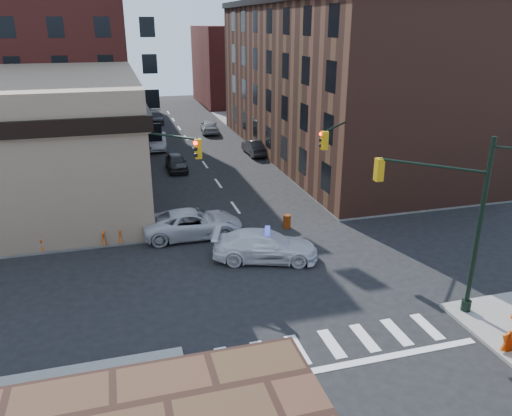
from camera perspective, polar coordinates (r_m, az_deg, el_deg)
ground at (r=26.89m, az=2.71°, el=-7.10°), size 140.00×140.00×0.00m
sidewalk_ne at (r=64.47m, az=13.09°, el=8.84°), size 34.00×54.50×0.15m
apartment_block at (r=63.49m, az=-27.06°, el=17.94°), size 25.00×25.00×24.00m
commercial_row_ne at (r=49.90m, az=9.04°, el=13.93°), size 14.00×34.00×14.00m
filler_nw at (r=85.09m, az=-22.34°, el=15.98°), size 20.00×18.00×16.00m
filler_ne at (r=83.69m, az=-0.81°, el=15.99°), size 16.00×16.00×12.00m
signal_pole_se at (r=23.25m, az=21.65°, el=-0.67°), size 5.40×5.27×8.00m
signal_pole_nw at (r=29.11m, az=-11.58°, el=3.89°), size 3.58×3.67×8.00m
signal_pole_ne at (r=32.07m, az=9.76°, el=5.53°), size 3.67×3.58×8.00m
tree_ne_near at (r=51.68m, az=1.54°, el=10.45°), size 3.00×3.00×4.85m
tree_ne_far at (r=59.26m, az=-0.82°, el=11.73°), size 3.00×3.00×4.85m
police_car at (r=27.64m, az=1.06°, el=-4.34°), size 6.23×4.03×1.68m
pickup at (r=30.90m, az=-7.23°, el=-1.74°), size 6.15×2.93×1.69m
parked_car_wnear at (r=45.25m, az=-9.10°, el=5.17°), size 1.73×4.26×1.45m
parked_car_wfar at (r=53.45m, az=-11.15°, el=7.46°), size 2.07×4.95×1.59m
parked_car_wdeep at (r=68.04m, az=-11.41°, el=10.10°), size 2.23×5.04×1.44m
parked_car_enear at (r=50.13m, az=-0.13°, el=6.97°), size 1.70×4.69×1.54m
parked_car_efar at (r=60.59m, az=-5.34°, el=9.28°), size 2.41×4.97×1.64m
pedestrian_a at (r=32.90m, az=-15.64°, el=-0.60°), size 0.73×0.57×1.78m
pedestrian_b at (r=32.61m, az=-17.13°, el=-1.03°), size 0.83×0.65×1.69m
pedestrian_c at (r=34.14m, az=-22.73°, el=-0.51°), size 1.20×0.59×1.99m
barrel_road at (r=32.07m, az=3.56°, el=-1.55°), size 0.56×0.56×0.88m
barrel_bank at (r=32.29m, az=-7.82°, el=-1.33°), size 0.80×0.80×1.11m
barricade_nw_a at (r=30.64m, az=-16.21°, el=-3.09°), size 1.30×0.75×0.93m
barricade_nw_b at (r=31.09m, az=-22.53°, el=-3.59°), size 1.24×0.73×0.88m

